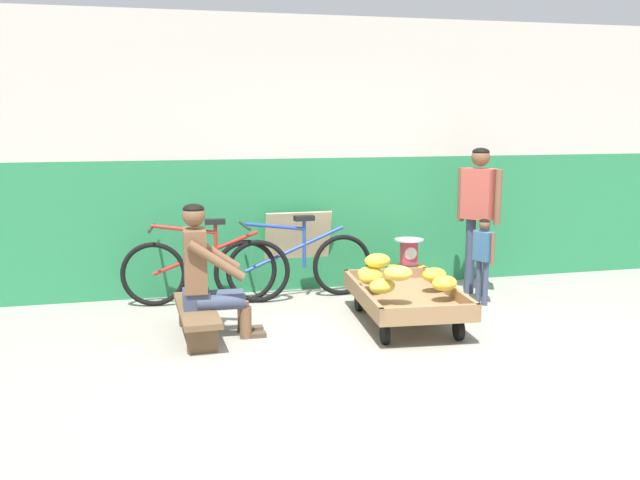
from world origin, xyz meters
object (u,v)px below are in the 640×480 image
sign_board (297,251)px  customer_adult (479,204)px  vendor_seated (206,272)px  bicycle_far_left (294,265)px  customer_child (483,252)px  banana_cart (406,298)px  weighing_scale (409,252)px  plastic_crate (408,281)px  bicycle_near_left (206,270)px  low_bench (197,315)px

sign_board → customer_adult: 1.96m
vendor_seated → bicycle_far_left: (0.98, 1.06, -0.21)m
customer_child → bicycle_far_left: bearing=159.2°
banana_cart → weighing_scale: bearing=67.4°
banana_cart → sign_board: bearing=114.1°
weighing_scale → customer_child: customer_child is taller
sign_board → customer_child: size_ratio=1.01×
plastic_crate → bicycle_near_left: bearing=176.4°
low_bench → customer_adult: (2.95, 0.78, 0.75)m
low_bench → customer_child: bearing=8.0°
sign_board → vendor_seated: bearing=-127.2°
bicycle_near_left → customer_adult: (2.78, -0.28, 0.60)m
sign_board → customer_child: (1.65, -1.03, 0.10)m
banana_cart → weighing_scale: (0.41, 1.00, 0.21)m
banana_cart → bicycle_far_left: (-0.77, 1.13, 0.11)m
low_bench → vendor_seated: 0.38m
sign_board → low_bench: bearing=-129.4°
bicycle_near_left → bicycle_far_left: bearing=-0.0°
vendor_seated → customer_child: bearing=8.3°
low_bench → bicycle_far_left: bicycle_far_left is taller
low_bench → banana_cart: bearing=-2.0°
sign_board → bicycle_far_left: bearing=-106.1°
low_bench → weighing_scale: 2.45m
vendor_seated → weighing_scale: 2.36m
banana_cart → low_bench: banana_cart is taller
weighing_scale → sign_board: (-1.08, 0.50, -0.02)m
vendor_seated → bicycle_near_left: 1.09m
weighing_scale → bicycle_near_left: 2.09m
banana_cart → low_bench: 1.84m
weighing_scale → customer_child: (0.57, -0.54, 0.08)m
bicycle_near_left → sign_board: sign_board is taller
banana_cart → bicycle_near_left: 2.02m
banana_cart → customer_adult: customer_adult is taller
bicycle_far_left → sign_board: 0.39m
vendor_seated → sign_board: (1.09, 1.43, -0.14)m
vendor_seated → sign_board: size_ratio=1.32×
banana_cart → customer_child: bearing=25.1°
low_bench → sign_board: bearing=50.6°
weighing_scale → sign_board: 1.19m
weighing_scale → customer_adult: (0.70, -0.15, 0.50)m
plastic_crate → sign_board: (-1.08, 0.49, 0.28)m
sign_board → customer_adult: bearing=-19.9°
customer_adult → customer_child: bearing=-108.7°
bicycle_near_left → customer_adult: 2.86m
banana_cart → plastic_crate: bearing=67.4°
vendor_seated → customer_adult: 3.00m
banana_cart → customer_adult: (1.11, 0.85, 0.71)m
bicycle_far_left → sign_board: sign_board is taller
bicycle_far_left → customer_child: size_ratio=1.93×
vendor_seated → sign_board: bearing=52.8°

